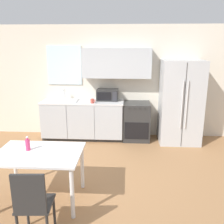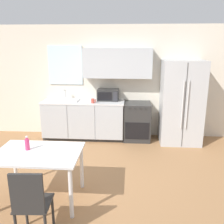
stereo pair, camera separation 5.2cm
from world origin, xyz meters
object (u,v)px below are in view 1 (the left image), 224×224
Objects in this scene: refrigerator at (180,102)px; drink_bottle at (28,144)px; coffee_mug at (93,101)px; microwave at (107,95)px; dining_table at (39,159)px; oven_range at (136,121)px; dining_chair_near at (32,202)px.

refrigerator reaches higher than drink_bottle.
coffee_mug is 0.53× the size of drink_bottle.
refrigerator is 1.72m from microwave.
dining_table is at bearing -101.00° from coffee_mug.
oven_range is 1.77× the size of microwave.
coffee_mug is (-0.32, -0.32, -0.08)m from microwave.
coffee_mug is at bearing 79.00° from dining_table.
refrigerator reaches higher than microwave.
dining_table is at bearing -119.97° from oven_range.
dining_chair_near is at bearing -124.69° from refrigerator.
oven_range is 0.97× the size of dining_chair_near.
dining_table is 1.32× the size of dining_chair_near.
dining_chair_near is 1.01m from drink_bottle.
microwave is 0.46m from coffee_mug.
dining_chair_near is at bearing -67.11° from drink_bottle.
dining_chair_near is at bearing -76.40° from dining_table.
microwave reaches higher than oven_range.
microwave is 3.57m from dining_chair_near.
microwave is 2.78m from drink_bottle.
oven_range is at bearing 175.90° from refrigerator.
coffee_mug reaches higher than dining_chair_near.
coffee_mug is 0.12× the size of dining_chair_near.
oven_range reaches higher than dining_table.
dining_table is (-0.77, -2.68, -0.41)m from microwave.
dining_table is 5.79× the size of drink_bottle.
coffee_mug is at bearing 81.35° from dining_chair_near.
dining_chair_near is (-0.58, -3.48, -0.54)m from microwave.
dining_table is 0.84m from dining_chair_near.
microwave is 0.42× the size of dining_table.
microwave reaches higher than dining_table.
oven_range is 1.18m from coffee_mug.
refrigerator is at bearing 4.08° from coffee_mug.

